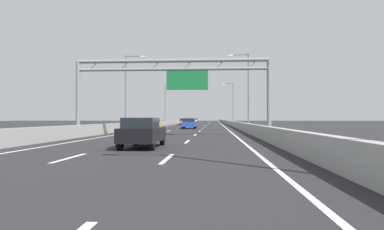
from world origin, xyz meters
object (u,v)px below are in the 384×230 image
at_px(streetlamp_right_mid, 247,87).
at_px(silver_car, 187,121).
at_px(sign_gantry, 174,77).
at_px(streetlamp_left_far, 166,101).
at_px(white_car, 195,120).
at_px(orange_car, 184,122).
at_px(streetlamp_left_mid, 128,87).
at_px(yellow_car, 151,125).
at_px(red_car, 196,120).
at_px(blue_car, 189,123).
at_px(streetlamp_right_far, 232,101).
at_px(black_car, 143,132).

relative_size(streetlamp_right_mid, silver_car, 2.11).
relative_size(sign_gantry, streetlamp_left_far, 1.70).
bearing_deg(sign_gantry, white_car, 92.25).
bearing_deg(orange_car, streetlamp_left_mid, -96.46).
height_order(white_car, orange_car, white_car).
bearing_deg(streetlamp_left_far, yellow_car, -84.18).
relative_size(red_car, yellow_car, 1.00).
bearing_deg(blue_car, white_car, 92.67).
distance_m(streetlamp_left_far, blue_car, 30.10).
bearing_deg(sign_gantry, streetlamp_right_far, 81.56).
bearing_deg(streetlamp_right_far, blue_car, -104.69).
height_order(red_car, yellow_car, red_car).
bearing_deg(yellow_car, silver_car, 90.29).
distance_m(sign_gantry, orange_car, 49.82).
distance_m(streetlamp_right_mid, silver_car, 45.63).
distance_m(streetlamp_right_far, silver_car, 15.28).
relative_size(red_car, black_car, 1.08).
relative_size(streetlamp_left_far, red_car, 2.12).
distance_m(silver_car, white_car, 37.48).
height_order(blue_car, silver_car, blue_car).
relative_size(black_car, orange_car, 0.94).
relative_size(sign_gantry, blue_car, 3.82).
bearing_deg(streetlamp_right_mid, blue_car, 142.58).
bearing_deg(silver_car, blue_car, -84.73).
bearing_deg(streetlamp_right_mid, red_car, 97.20).
xyz_separation_m(sign_gantry, streetlamp_left_mid, (-7.63, 14.58, 0.56)).
bearing_deg(streetlamp_right_far, white_car, 103.29).
distance_m(black_car, white_car, 107.16).
xyz_separation_m(streetlamp_left_far, silver_car, (3.85, 9.43, -4.65)).
distance_m(streetlamp_left_far, streetlamp_right_far, 14.93).
bearing_deg(blue_car, streetlamp_left_mid, -141.93).
bearing_deg(red_car, black_car, -88.14).
distance_m(black_car, yellow_car, 20.17).
bearing_deg(streetlamp_right_mid, streetlamp_left_far, 113.35).
height_order(streetlamp_right_far, white_car, streetlamp_right_far).
height_order(streetlamp_left_mid, white_car, streetlamp_left_mid).
height_order(sign_gantry, streetlamp_right_far, streetlamp_right_far).
bearing_deg(red_car, white_car, -88.75).
relative_size(yellow_car, silver_car, 0.99).
xyz_separation_m(streetlamp_right_mid, orange_car, (-10.97, 34.93, -4.65)).
xyz_separation_m(streetlamp_left_far, black_car, (7.41, -60.19, -4.63)).
height_order(red_car, blue_car, red_car).
height_order(streetlamp_right_mid, streetlamp_right_far, same).
xyz_separation_m(blue_car, silver_car, (-3.53, 38.24, -0.03)).
height_order(streetlamp_right_mid, streetlamp_left_far, same).
xyz_separation_m(sign_gantry, streetlamp_right_mid, (7.30, 14.58, 0.56)).
relative_size(black_car, yellow_car, 0.93).
relative_size(sign_gantry, red_car, 3.60).
relative_size(streetlamp_left_mid, white_car, 2.05).
bearing_deg(streetlamp_right_mid, streetlamp_left_mid, 180.00).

